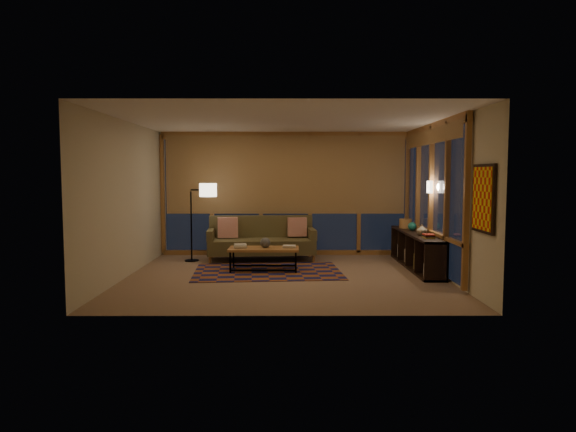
{
  "coord_description": "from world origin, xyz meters",
  "views": [
    {
      "loc": [
        0.03,
        -8.84,
        1.78
      ],
      "look_at": [
        0.05,
        0.16,
        1.05
      ],
      "focal_mm": 32.0,
      "sensor_mm": 36.0,
      "label": 1
    }
  ],
  "objects_px": {
    "coffee_table": "(264,259)",
    "floor_lamp": "(191,222)",
    "sofa": "(262,239)",
    "bookshelf": "(416,250)"
  },
  "relations": [
    {
      "from": "sofa",
      "to": "bookshelf",
      "type": "distance_m",
      "value": 3.11
    },
    {
      "from": "sofa",
      "to": "floor_lamp",
      "type": "xyz_separation_m",
      "value": [
        -1.44,
        -0.07,
        0.36
      ]
    },
    {
      "from": "coffee_table",
      "to": "floor_lamp",
      "type": "xyz_separation_m",
      "value": [
        -1.53,
        1.09,
        0.59
      ]
    },
    {
      "from": "floor_lamp",
      "to": "bookshelf",
      "type": "xyz_separation_m",
      "value": [
        4.42,
        -0.79,
        -0.47
      ]
    },
    {
      "from": "sofa",
      "to": "floor_lamp",
      "type": "height_order",
      "value": "floor_lamp"
    },
    {
      "from": "sofa",
      "to": "bookshelf",
      "type": "height_order",
      "value": "sofa"
    },
    {
      "from": "floor_lamp",
      "to": "sofa",
      "type": "bearing_deg",
      "value": 13.83
    },
    {
      "from": "floor_lamp",
      "to": "bookshelf",
      "type": "distance_m",
      "value": 4.51
    },
    {
      "from": "coffee_table",
      "to": "floor_lamp",
      "type": "distance_m",
      "value": 1.97
    },
    {
      "from": "coffee_table",
      "to": "floor_lamp",
      "type": "height_order",
      "value": "floor_lamp"
    }
  ]
}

